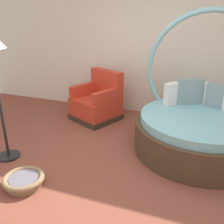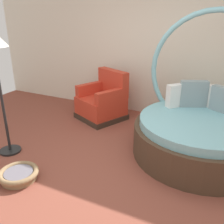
{
  "view_description": "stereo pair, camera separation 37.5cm",
  "coord_description": "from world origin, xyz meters",
  "views": [
    {
      "loc": [
        0.94,
        -2.7,
        2.03
      ],
      "look_at": [
        -0.33,
        0.77,
        0.55
      ],
      "focal_mm": 40.99,
      "sensor_mm": 36.0,
      "label": 1
    },
    {
      "loc": [
        1.29,
        -2.56,
        2.03
      ],
      "look_at": [
        -0.33,
        0.77,
        0.55
      ],
      "focal_mm": 40.99,
      "sensor_mm": 36.0,
      "label": 2
    }
  ],
  "objects": [
    {
      "name": "ground_plane",
      "position": [
        0.0,
        0.0,
        -0.01
      ],
      "size": [
        8.0,
        8.0,
        0.02
      ],
      "primitive_type": "cube",
      "color": "brown"
    },
    {
      "name": "back_wall",
      "position": [
        0.0,
        2.36,
        1.5
      ],
      "size": [
        8.0,
        0.12,
        3.01
      ],
      "primitive_type": "cube",
      "color": "silver",
      "rests_on": "ground_plane"
    },
    {
      "name": "round_daybed",
      "position": [
        0.98,
        1.1,
        0.4
      ],
      "size": [
        1.92,
        1.92,
        2.08
      ],
      "color": "#473323",
      "rests_on": "ground_plane"
    },
    {
      "name": "red_armchair",
      "position": [
        -0.96,
        1.66,
        0.33
      ],
      "size": [
        1.06,
        1.06,
        0.94
      ],
      "color": "#38281E",
      "rests_on": "ground_plane"
    },
    {
      "name": "pet_basket",
      "position": [
        -0.98,
        -0.62,
        0.07
      ],
      "size": [
        0.51,
        0.51,
        0.13
      ],
      "color": "#8E704C",
      "rests_on": "ground_plane"
    }
  ]
}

